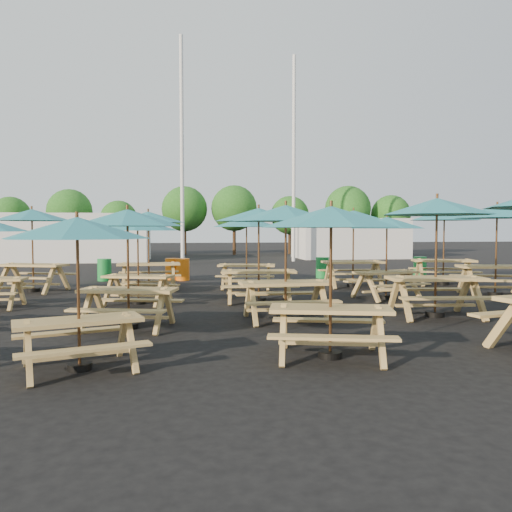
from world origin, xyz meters
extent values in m
plane|color=black|center=(0.00, 0.00, 0.00)|extent=(120.00, 120.00, 0.00)
cube|color=#A27B48|center=(-6.53, 3.01, 0.80)|extent=(2.10, 1.35, 0.07)
cube|color=#A27B48|center=(-6.76, 2.33, 0.49)|extent=(1.94, 0.88, 0.04)
cube|color=#A27B48|center=(-6.30, 3.69, 0.49)|extent=(1.94, 0.88, 0.04)
cylinder|color=black|center=(-6.53, 3.01, 0.05)|extent=(0.39, 0.39, 0.11)
cylinder|color=brown|center=(-6.53, 3.01, 1.25)|extent=(0.05, 0.05, 2.50)
cone|color=teal|center=(-6.53, 3.01, 2.30)|extent=(2.92, 2.92, 0.35)
cube|color=#A27B48|center=(-3.52, -5.93, 0.66)|extent=(1.71, 1.08, 0.05)
cube|color=#A27B48|center=(-3.34, -6.49, 0.40)|extent=(1.59, 0.70, 0.04)
cube|color=#A27B48|center=(-3.70, -5.37, 0.40)|extent=(1.59, 0.70, 0.04)
cylinder|color=black|center=(-3.52, -5.93, 0.04)|extent=(0.32, 0.32, 0.09)
cylinder|color=brown|center=(-3.52, -5.93, 1.02)|extent=(0.04, 0.04, 2.04)
cone|color=teal|center=(-3.52, -5.93, 1.88)|extent=(2.37, 2.37, 0.28)
cube|color=#A27B48|center=(-3.15, -3.17, 0.73)|extent=(1.88, 1.10, 0.06)
cube|color=#A27B48|center=(-3.31, -3.80, 0.44)|extent=(1.78, 0.67, 0.04)
cube|color=#A27B48|center=(-2.99, -2.54, 0.44)|extent=(1.78, 0.67, 0.04)
cylinder|color=black|center=(-3.15, -3.17, 0.05)|extent=(0.35, 0.35, 0.10)
cylinder|color=brown|center=(-3.15, -3.17, 1.13)|extent=(0.04, 0.04, 2.26)
cone|color=teal|center=(-3.15, -3.17, 2.08)|extent=(2.53, 2.53, 0.31)
cube|color=#A27B48|center=(-3.22, -0.02, 0.70)|extent=(1.81, 1.16, 0.06)
cube|color=#A27B48|center=(-3.42, -0.61, 0.42)|extent=(1.68, 0.76, 0.04)
cube|color=#A27B48|center=(-3.02, 0.57, 0.42)|extent=(1.68, 0.76, 0.04)
cylinder|color=black|center=(-3.22, -0.02, 0.05)|extent=(0.34, 0.34, 0.09)
cylinder|color=brown|center=(-3.22, -0.02, 1.08)|extent=(0.04, 0.04, 2.16)
cone|color=teal|center=(-3.22, -0.02, 1.99)|extent=(2.52, 2.52, 0.30)
cube|color=#A27B48|center=(-3.14, 3.15, 0.79)|extent=(1.95, 0.84, 0.06)
cube|color=#A27B48|center=(-3.11, 2.45, 0.48)|extent=(1.93, 0.36, 0.04)
cube|color=#A27B48|center=(-3.18, 3.85, 0.48)|extent=(1.93, 0.36, 0.04)
cylinder|color=black|center=(-3.14, 3.15, 0.05)|extent=(0.38, 0.38, 0.11)
cylinder|color=brown|center=(-3.14, 3.15, 1.22)|extent=(0.05, 0.05, 2.45)
cone|color=teal|center=(-3.14, 3.15, 2.26)|extent=(2.36, 2.36, 0.34)
cube|color=#A27B48|center=(-0.05, -5.84, 0.71)|extent=(1.85, 1.08, 0.06)
cube|color=#A27B48|center=(-0.21, -6.45, 0.43)|extent=(1.74, 0.66, 0.04)
cube|color=#A27B48|center=(0.10, -5.22, 0.43)|extent=(1.74, 0.66, 0.04)
cylinder|color=black|center=(-0.05, -5.84, 0.05)|extent=(0.35, 0.35, 0.10)
cylinder|color=brown|center=(-0.05, -5.84, 1.11)|extent=(0.04, 0.04, 2.22)
cone|color=teal|center=(-0.05, -5.84, 2.04)|extent=(2.48, 2.48, 0.31)
cube|color=#A27B48|center=(-0.06, -2.80, 0.77)|extent=(1.88, 0.77, 0.06)
cube|color=#A27B48|center=(-0.04, -3.48, 0.47)|extent=(1.87, 0.30, 0.04)
cube|color=#A27B48|center=(-0.07, -2.11, 0.47)|extent=(1.87, 0.30, 0.04)
cylinder|color=black|center=(-0.06, -2.80, 0.05)|extent=(0.37, 0.37, 0.10)
cylinder|color=brown|center=(-0.06, -2.80, 1.19)|extent=(0.05, 0.05, 2.38)
cone|color=teal|center=(-0.06, -2.80, 2.20)|extent=(2.25, 2.25, 0.33)
cube|color=#A27B48|center=(-0.18, -0.10, 0.78)|extent=(1.98, 0.96, 0.06)
cube|color=#A27B48|center=(-0.26, -0.80, 0.48)|extent=(1.93, 0.48, 0.04)
cube|color=#A27B48|center=(-0.10, 0.59, 0.48)|extent=(1.93, 0.48, 0.04)
cylinder|color=black|center=(-0.18, -0.10, 0.05)|extent=(0.38, 0.38, 0.11)
cylinder|color=brown|center=(-0.18, -0.10, 1.22)|extent=(0.05, 0.05, 2.44)
cone|color=teal|center=(-0.18, -0.10, 2.25)|extent=(2.49, 2.49, 0.34)
cube|color=#A27B48|center=(-0.09, 2.85, 0.74)|extent=(1.90, 1.06, 0.06)
cube|color=#A27B48|center=(-0.23, 2.21, 0.45)|extent=(1.80, 0.62, 0.04)
cube|color=#A27B48|center=(0.05, 3.50, 0.45)|extent=(1.80, 0.62, 0.04)
cylinder|color=black|center=(-0.09, 2.85, 0.05)|extent=(0.36, 0.36, 0.10)
cylinder|color=brown|center=(-0.09, 2.85, 1.14)|extent=(0.04, 0.04, 2.29)
cone|color=teal|center=(-0.09, 2.85, 2.11)|extent=(2.51, 2.51, 0.32)
cube|color=#A27B48|center=(3.20, -2.86, 0.82)|extent=(2.07, 0.99, 0.07)
cube|color=#A27B48|center=(3.12, -3.59, 0.50)|extent=(2.02, 0.49, 0.04)
cube|color=#A27B48|center=(3.28, -2.14, 0.50)|extent=(2.02, 0.49, 0.04)
cylinder|color=black|center=(3.20, -2.86, 0.06)|extent=(0.40, 0.40, 0.11)
cylinder|color=brown|center=(3.20, -2.86, 1.28)|extent=(0.05, 0.05, 2.55)
cone|color=teal|center=(3.20, -2.86, 2.35)|extent=(2.59, 2.59, 0.36)
cube|color=#A27B48|center=(3.31, -0.05, 0.72)|extent=(1.85, 1.09, 0.06)
cube|color=#A27B48|center=(3.47, -0.66, 0.43)|extent=(1.74, 0.67, 0.04)
cube|color=#A27B48|center=(3.15, 0.57, 0.43)|extent=(1.74, 0.67, 0.04)
cylinder|color=black|center=(3.31, -0.05, 0.05)|extent=(0.35, 0.35, 0.10)
cylinder|color=brown|center=(3.31, -0.05, 1.11)|extent=(0.04, 0.04, 2.22)
cone|color=teal|center=(3.31, -0.05, 2.05)|extent=(2.49, 2.49, 0.31)
cube|color=#A27B48|center=(3.40, 2.79, 0.81)|extent=(2.00, 0.87, 0.07)
cube|color=#A27B48|center=(3.36, 2.07, 0.49)|extent=(1.98, 0.38, 0.04)
cube|color=#A27B48|center=(3.44, 3.51, 0.49)|extent=(1.98, 0.38, 0.04)
cylinder|color=black|center=(3.40, 2.79, 0.05)|extent=(0.39, 0.39, 0.11)
cylinder|color=brown|center=(3.40, 2.79, 1.25)|extent=(0.05, 0.05, 2.51)
cone|color=teal|center=(3.40, 2.79, 2.31)|extent=(2.44, 2.44, 0.35)
cube|color=#A27B48|center=(6.59, 0.02, 0.83)|extent=(2.13, 1.21, 0.07)
cube|color=#A27B48|center=(6.43, -0.70, 0.50)|extent=(2.02, 0.72, 0.04)
cube|color=#A27B48|center=(6.75, 0.74, 0.50)|extent=(2.02, 0.72, 0.04)
cylinder|color=black|center=(6.59, 0.02, 0.06)|extent=(0.40, 0.40, 0.11)
cylinder|color=brown|center=(6.59, 0.02, 1.28)|extent=(0.05, 0.05, 2.57)
cone|color=teal|center=(6.59, 0.02, 2.37)|extent=(2.83, 2.83, 0.36)
cube|color=#A27B48|center=(6.60, 2.83, 0.82)|extent=(2.14, 1.31, 0.07)
cube|color=#A27B48|center=(6.39, 2.13, 0.50)|extent=(2.00, 0.83, 0.04)
cube|color=#A27B48|center=(6.80, 3.54, 0.50)|extent=(2.00, 0.83, 0.04)
cylinder|color=black|center=(6.60, 2.83, 0.06)|extent=(0.40, 0.40, 0.11)
cylinder|color=brown|center=(6.60, 2.83, 1.28)|extent=(0.05, 0.05, 2.56)
cone|color=teal|center=(6.60, 2.83, 2.36)|extent=(2.93, 2.93, 0.36)
cylinder|color=#178333|center=(-4.89, 6.01, 0.40)|extent=(0.50, 0.50, 0.80)
cylinder|color=orange|center=(-2.46, 5.95, 0.40)|extent=(0.50, 0.50, 0.80)
cylinder|color=orange|center=(-2.07, 5.74, 0.40)|extent=(0.50, 0.50, 0.80)
cylinder|color=#178333|center=(3.26, 5.79, 0.40)|extent=(0.50, 0.50, 0.80)
cylinder|color=#178333|center=(7.14, 5.55, 0.40)|extent=(0.50, 0.50, 0.80)
cylinder|color=silver|center=(-2.00, 14.00, 6.00)|extent=(0.20, 0.20, 12.00)
cylinder|color=silver|center=(4.50, 16.00, 6.00)|extent=(0.20, 0.20, 12.00)
cube|color=silver|center=(-8.00, 18.00, 1.40)|extent=(8.00, 4.00, 2.80)
cube|color=silver|center=(9.00, 19.00, 1.30)|extent=(7.00, 4.00, 2.60)
cylinder|color=#382314|center=(-14.07, 25.25, 0.96)|extent=(0.24, 0.24, 1.92)
sphere|color=#1E5919|center=(-14.07, 25.25, 2.84)|extent=(2.80, 2.80, 2.80)
cylinder|color=#382314|center=(-9.74, 23.90, 1.07)|extent=(0.24, 0.24, 2.14)
sphere|color=#1E5919|center=(-9.74, 23.90, 3.16)|extent=(3.11, 3.11, 3.11)
cylinder|color=#382314|center=(-6.39, 23.65, 0.89)|extent=(0.24, 0.24, 1.78)
sphere|color=#1E5919|center=(-6.39, 23.65, 2.63)|extent=(2.59, 2.59, 2.59)
cylinder|color=#382314|center=(-1.75, 24.72, 1.16)|extent=(0.24, 0.24, 2.31)
sphere|color=#1E5919|center=(-1.75, 24.72, 3.41)|extent=(3.36, 3.36, 3.36)
cylinder|color=#382314|center=(1.90, 24.26, 1.17)|extent=(0.24, 0.24, 2.35)
sphere|color=#1E5919|center=(1.90, 24.26, 3.47)|extent=(3.41, 3.41, 3.41)
cylinder|color=#382314|center=(6.22, 24.67, 1.01)|extent=(0.24, 0.24, 2.02)
sphere|color=#1E5919|center=(6.22, 24.67, 2.98)|extent=(2.94, 2.94, 2.94)
cylinder|color=#382314|center=(10.23, 22.90, 1.16)|extent=(0.24, 0.24, 2.32)
sphere|color=#1E5919|center=(10.23, 22.90, 3.43)|extent=(3.38, 3.38, 3.38)
cylinder|color=#382314|center=(13.63, 22.92, 1.02)|extent=(0.24, 0.24, 2.03)
sphere|color=#1E5919|center=(13.63, 22.92, 3.00)|extent=(2.95, 2.95, 2.95)
camera|label=1|loc=(-2.22, -12.73, 1.85)|focal=35.00mm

